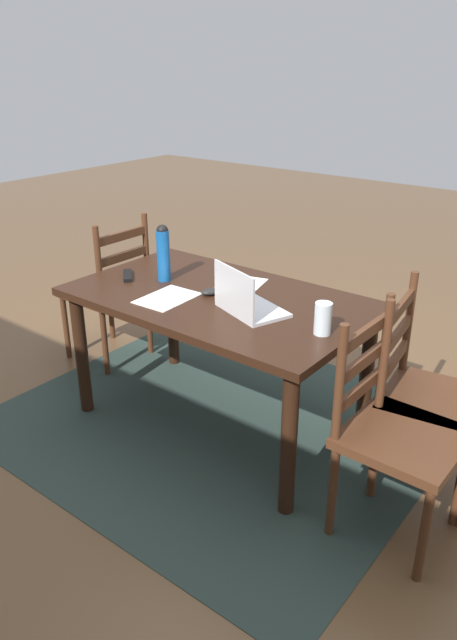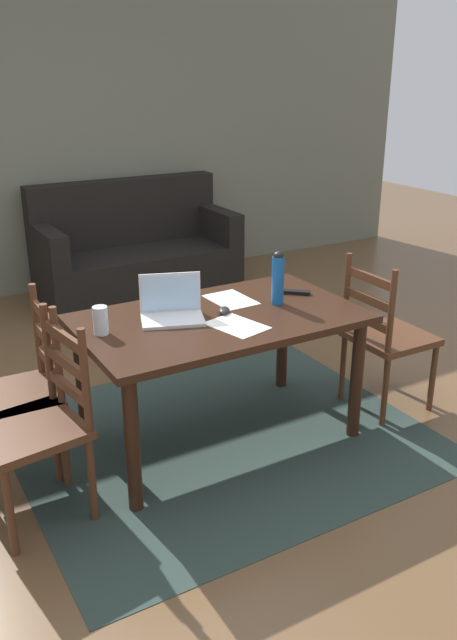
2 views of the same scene
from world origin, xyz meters
name	(u,v)px [view 2 (image 2 of 2)]	position (x,y,z in m)	size (l,w,h in m)	color
ground_plane	(220,436)	(0.00, 0.00, 0.00)	(14.00, 14.00, 0.00)	brown
area_rug	(220,436)	(0.00, 0.00, 0.00)	(2.19, 1.91, 0.01)	#283833
wall_back	(44,141)	(0.00, 3.17, 1.35)	(8.00, 0.12, 2.70)	#6B6D5B
dining_table	(220,332)	(0.00, 0.00, 0.64)	(1.48, 0.88, 0.74)	black
chair_right_near	(385,337)	(1.03, -0.18, 0.46)	(0.44, 0.44, 0.95)	#4C2B19
chair_left_far	(19,394)	(-1.03, 0.17, 0.46)	(0.45, 0.45, 0.95)	#4C2B19
chair_left_near	(38,425)	(-1.03, -0.17, 0.46)	(0.50, 0.50, 0.95)	#4C2B19
couch	(135,253)	(0.61, 2.69, 0.36)	(1.80, 0.80, 1.00)	black
laptop	(172,307)	(-0.23, 0.09, 0.79)	(0.38, 0.32, 0.23)	silver
water_bottle	(278,277)	(0.36, 0.00, 0.89)	(0.07, 0.07, 0.30)	#145199
drinking_glass	(101,320)	(-0.63, 0.07, 0.81)	(0.07, 0.07, 0.14)	silver
computer_mouse	(224,310)	(0.03, 0.01, 0.75)	(0.06, 0.10, 0.03)	black
tv_remote	(295,292)	(0.55, 0.09, 0.75)	(0.04, 0.17, 0.02)	black
paper_stack_left	(231,300)	(0.17, 0.18, 0.74)	(0.21, 0.30, 0.00)	white
paper_stack_right	(237,326)	(0.00, -0.17, 0.74)	(0.21, 0.30, 0.00)	white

